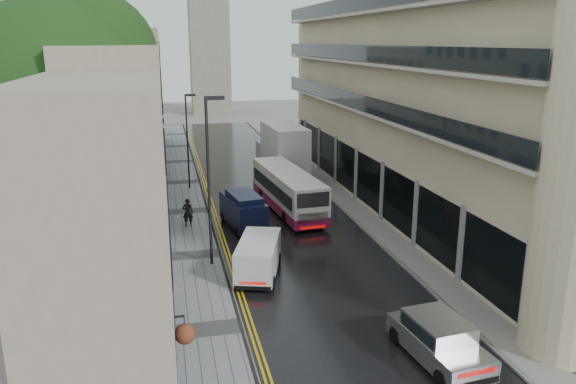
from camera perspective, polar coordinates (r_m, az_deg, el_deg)
name	(u,v)px	position (r m, az deg, el deg)	size (l,w,h in m)	color
road	(273,207)	(39.50, -1.56, -1.53)	(9.00, 85.00, 0.02)	black
left_sidewalk	(189,212)	(38.85, -10.06, -1.98)	(2.70, 85.00, 0.12)	gray
right_sidewalk	(346,202)	(40.81, 5.91, -0.99)	(1.80, 85.00, 0.12)	slate
old_shop_row	(129,121)	(40.08, -15.81, 6.92)	(4.50, 56.00, 12.00)	gray
modern_block	(424,106)	(39.94, 13.63, 8.48)	(8.00, 40.00, 14.00)	beige
tree_near	(55,132)	(30.45, -22.61, 5.69)	(10.56, 10.56, 13.89)	black
tree_far	(92,114)	(43.26, -19.30, 7.51)	(9.24, 9.24, 12.46)	black
cream_bus	(285,203)	(35.42, -0.29, -1.15)	(2.31, 10.15, 2.77)	silver
white_lorry	(274,157)	(45.06, -1.47, 3.62)	(2.66, 8.86, 4.65)	silver
silver_hatchback	(443,366)	(20.25, 15.43, -16.65)	(1.92, 4.38, 1.64)	#A2A1A5
white_van	(237,269)	(26.68, -5.25, -7.77)	(1.82, 4.24, 1.92)	silver
navy_van	(238,218)	(33.34, -5.13, -2.66)	(1.82, 4.55, 2.32)	black
pedestrian	(188,212)	(35.39, -10.14, -2.05)	(0.66, 0.43, 1.80)	black
lamp_post_near	(209,184)	(28.33, -8.05, 0.86)	(0.97, 0.21, 8.59)	black
lamp_post_far	(188,142)	(43.98, -10.17, 4.99)	(0.82, 0.18, 7.30)	black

